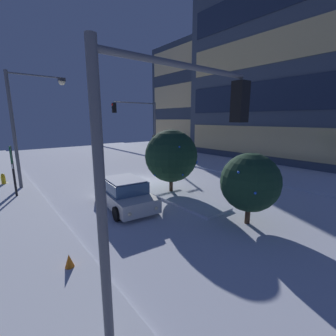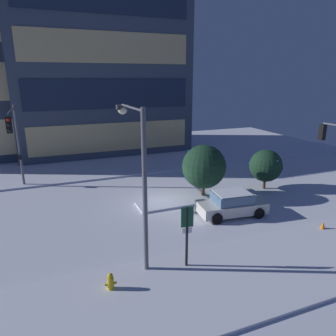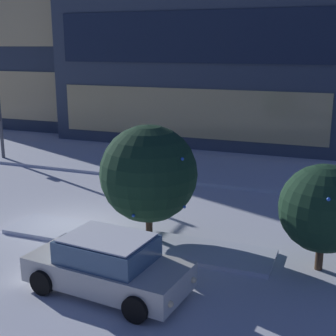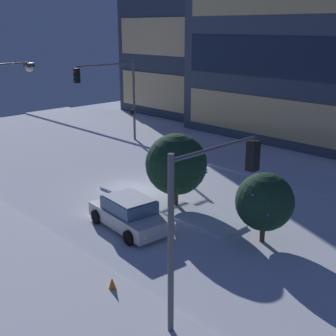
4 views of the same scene
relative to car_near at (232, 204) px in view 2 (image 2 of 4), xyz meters
The scene contains 13 objects.
ground 4.85m from the car_near, 134.16° to the left, with size 52.00×52.00×0.00m, color silver.
curb_strip_near 6.60m from the car_near, 120.57° to the right, with size 52.00×5.20×0.14m, color silver.
curb_strip_far 12.99m from the car_near, 104.92° to the left, with size 52.00×5.20×0.14m, color silver.
median_strip 3.13m from the car_near, 103.22° to the left, with size 9.00×1.80×0.14m, color silver.
office_tower_main 26.44m from the car_near, 99.45° to the left, with size 18.61×11.50×26.74m.
car_near is the anchor object (origin of this frame).
traffic_light_corner_far_left 15.54m from the car_near, 145.01° to the left, with size 0.32×5.49×6.37m.
street_lamp_arched 8.42m from the car_near, 157.64° to the right, with size 0.56×3.38×7.23m.
fire_hydrant 9.70m from the car_near, 151.87° to the right, with size 0.48×0.26×0.85m.
parking_info_sign 6.66m from the car_near, 140.23° to the right, with size 0.55×0.16×2.99m.
decorated_tree_median 3.66m from the car_near, 94.72° to the left, with size 3.09×3.09×3.84m.
decorated_tree_left_of_median 6.07m from the car_near, 32.68° to the left, with size 2.47×2.47×3.07m.
construction_cone 5.22m from the car_near, 46.17° to the right, with size 0.36×0.36×0.55m, color orange.
Camera 2 is at (-7.02, -18.86, 8.33)m, focal length 33.52 mm.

